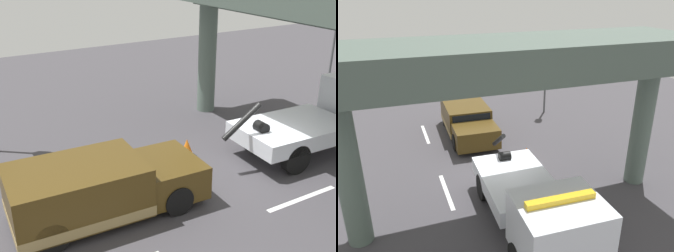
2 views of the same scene
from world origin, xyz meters
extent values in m
cube|color=#423F44|center=(0.00, 0.00, -0.05)|extent=(60.00, 40.00, 0.10)
cube|color=silver|center=(-6.00, -2.20, 0.00)|extent=(2.60, 0.16, 0.01)
cube|color=silver|center=(0.00, -2.20, 0.00)|extent=(2.60, 0.16, 0.01)
cube|color=silver|center=(1.74, 0.05, 0.93)|extent=(3.93, 2.55, 0.55)
cube|color=silver|center=(5.07, -0.09, 1.48)|extent=(2.14, 2.38, 1.65)
cube|color=black|center=(5.68, -0.11, 1.84)|extent=(0.15, 2.21, 0.66)
cube|color=maroon|center=(1.79, 1.25, 0.84)|extent=(3.65, 0.16, 0.20)
cylinder|color=black|center=(-0.45, 0.13, 1.66)|extent=(1.42, 0.24, 1.07)
cylinder|color=black|center=(0.36, 0.10, 1.32)|extent=(0.38, 0.46, 0.36)
cube|color=yellow|center=(5.07, -0.09, 2.38)|extent=(0.32, 1.93, 0.16)
cylinder|color=black|center=(4.91, 0.96, 0.50)|extent=(1.01, 0.36, 1.00)
cylinder|color=black|center=(1.01, 1.11, 0.50)|extent=(1.01, 0.36, 1.00)
cylinder|color=black|center=(0.93, -0.96, 0.50)|extent=(1.01, 0.36, 1.00)
cube|color=#4C3814|center=(-5.88, 0.03, 0.91)|extent=(3.54, 2.33, 1.35)
cube|color=#4C3814|center=(-3.29, -0.08, 0.71)|extent=(1.81, 2.18, 0.95)
cube|color=black|center=(-4.14, -0.04, 1.20)|extent=(0.14, 1.94, 0.59)
cube|color=#9E8451|center=(-5.88, 0.03, 0.41)|extent=(3.56, 2.35, 0.28)
cylinder|color=black|center=(-3.41, 0.89, 0.42)|extent=(0.85, 0.31, 0.84)
cylinder|color=black|center=(-3.48, -1.03, 0.42)|extent=(0.85, 0.31, 0.84)
cylinder|color=black|center=(-6.80, 1.02, 0.42)|extent=(0.85, 0.31, 0.84)
cylinder|color=black|center=(-6.87, -0.90, 0.42)|extent=(0.85, 0.31, 0.84)
cylinder|color=#596B60|center=(1.80, 5.25, 2.43)|extent=(0.76, 0.76, 4.87)
cylinder|color=#596B60|center=(1.80, -5.25, 2.43)|extent=(0.76, 0.76, 4.87)
cube|color=#4B5B52|center=(1.80, 0.00, 5.41)|extent=(3.60, 12.50, 1.09)
cube|color=#3E4A43|center=(1.80, 0.00, 4.69)|extent=(0.50, 12.10, 0.36)
cylinder|color=#515456|center=(-7.00, 5.45, 1.52)|extent=(0.12, 0.12, 3.04)
cube|color=black|center=(-7.00, 5.45, 3.49)|extent=(0.28, 0.32, 0.90)
sphere|color=#360605|center=(-6.84, 5.45, 3.79)|extent=(0.18, 0.18, 0.18)
sphere|color=#3A2D06|center=(-6.84, 5.45, 3.49)|extent=(0.18, 0.18, 0.18)
sphere|color=green|center=(-6.84, 5.45, 3.19)|extent=(0.18, 0.18, 0.18)
cone|color=orange|center=(-1.39, 1.80, 0.31)|extent=(0.47, 0.47, 0.62)
cube|color=black|center=(-1.39, 1.80, 0.01)|extent=(0.52, 0.52, 0.03)
camera|label=1|loc=(-8.64, -9.35, 6.67)|focal=45.67mm
camera|label=2|loc=(11.47, -3.93, 7.41)|focal=36.37mm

